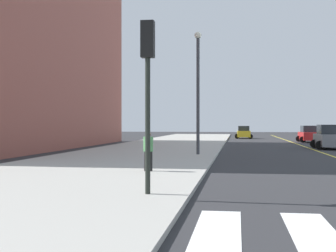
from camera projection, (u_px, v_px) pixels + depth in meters
sidewalk_kerb_west at (123, 160)px, 25.63m from camera, size 10.00×120.00×0.15m
lane_divider_paint at (301, 146)px, 43.60m from camera, size 0.16×80.00×0.01m
car_yellow_nearest at (244, 133)px, 63.98m from camera, size 2.46×3.91×1.74m
car_gray_second at (330, 138)px, 37.81m from camera, size 2.77×4.43×1.98m
car_red_third at (309, 134)px, 51.72m from camera, size 2.66×4.17×1.84m
traffic_light_far_corner at (148, 72)px, 12.67m from camera, size 0.36×0.41×4.72m
pedestrian_walking_west at (148, 149)px, 18.77m from camera, size 0.40×0.40×1.60m
street_lamp at (198, 82)px, 28.94m from camera, size 0.44×0.44×7.65m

